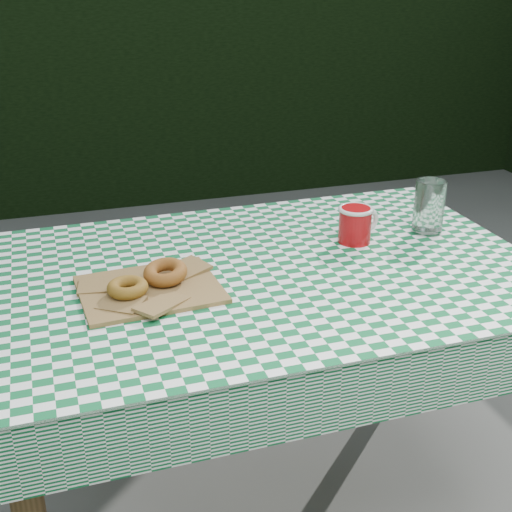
{
  "coord_description": "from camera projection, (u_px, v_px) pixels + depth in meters",
  "views": [
    {
      "loc": [
        -0.33,
        -1.2,
        1.44
      ],
      "look_at": [
        0.11,
        0.2,
        0.79
      ],
      "focal_mm": 47.46,
      "sensor_mm": 36.0,
      "label": 1
    }
  ],
  "objects": [
    {
      "name": "table",
      "position": [
        265.0,
        400.0,
        1.77
      ],
      "size": [
        1.29,
        0.87,
        0.75
      ],
      "primitive_type": "cube",
      "rotation": [
        0.0,
        0.0,
        0.01
      ],
      "color": "#50361B",
      "rests_on": "ground"
    },
    {
      "name": "bagel_back",
      "position": [
        165.0,
        272.0,
        1.52
      ],
      "size": [
        0.14,
        0.14,
        0.03
      ],
      "primitive_type": "torus",
      "rotation": [
        0.0,
        0.0,
        -0.64
      ],
      "color": "brown",
      "rests_on": "paper_bag"
    },
    {
      "name": "bagel_front",
      "position": [
        128.0,
        288.0,
        1.45
      ],
      "size": [
        0.11,
        0.11,
        0.03
      ],
      "primitive_type": "torus",
      "rotation": [
        0.0,
        0.0,
        -0.21
      ],
      "color": "brown",
      "rests_on": "paper_bag"
    },
    {
      "name": "paper_bag",
      "position": [
        150.0,
        288.0,
        1.5
      ],
      "size": [
        0.32,
        0.26,
        0.02
      ],
      "primitive_type": "cube",
      "rotation": [
        0.0,
        0.0,
        0.07
      ],
      "color": "olive",
      "rests_on": "tablecloth"
    },
    {
      "name": "tablecloth",
      "position": [
        266.0,
        269.0,
        1.62
      ],
      "size": [
        1.31,
        0.89,
        0.01
      ],
      "primitive_type": "cube",
      "rotation": [
        0.0,
        0.0,
        0.01
      ],
      "color": "#0E5C2E",
      "rests_on": "table"
    },
    {
      "name": "drinking_glass",
      "position": [
        429.0,
        207.0,
        1.8
      ],
      "size": [
        0.08,
        0.08,
        0.14
      ],
      "primitive_type": "cylinder",
      "rotation": [
        0.0,
        0.0,
        -0.06
      ],
      "color": "white",
      "rests_on": "tablecloth"
    },
    {
      "name": "hedge_north",
      "position": [
        94.0,
        52.0,
        4.14
      ],
      "size": [
        7.0,
        0.7,
        1.8
      ],
      "primitive_type": "cube",
      "color": "black",
      "rests_on": "ground"
    },
    {
      "name": "coffee_mug",
      "position": [
        355.0,
        225.0,
        1.74
      ],
      "size": [
        0.21,
        0.21,
        0.09
      ],
      "primitive_type": null,
      "rotation": [
        0.0,
        0.0,
        0.32
      ],
      "color": "#9A090D",
      "rests_on": "tablecloth"
    }
  ]
}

